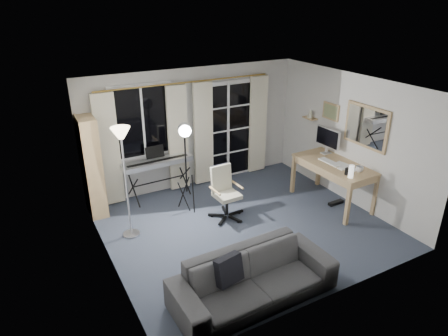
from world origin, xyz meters
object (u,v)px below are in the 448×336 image
Objects in this scene: studio_light at (185,141)px; desk at (334,168)px; sofa at (254,271)px; torchiere_lamp at (122,150)px; keyboard_piano at (158,163)px; mug at (360,168)px; office_chair at (224,187)px; bookshelf at (89,167)px; monitor at (328,138)px.

studio_light is 1.11× the size of desk.
desk is at bearing 27.85° from sofa.
torchiere_lamp is 1.38× the size of keyboard_piano.
torchiere_lamp is 0.86× the size of sofa.
studio_light reaches higher than mug.
office_chair is (1.65, -0.16, -0.95)m from torchiere_lamp.
bookshelf is 1.33× the size of keyboard_piano.
keyboard_piano is at bearing 146.18° from desk.
torchiere_lamp is 1.08× the size of studio_light.
keyboard_piano is 0.87× the size of desk.
mug is at bearing -29.27° from office_chair.
keyboard_piano is 0.79× the size of studio_light.
torchiere_lamp is 1.18m from studio_light.
office_chair is 7.00× the size of mug.
desk is 0.64m from monitor.
bookshelf reaches higher than monitor.
monitor is at bearing 32.75° from sofa.
studio_light is at bearing 150.25° from mug.
bookshelf is at bearing 159.50° from monitor.
studio_light is 12.79× the size of mug.
desk is (3.66, -0.73, -0.78)m from torchiere_lamp.
torchiere_lamp reaches higher than sofa.
office_chair is at bearing -58.64° from keyboard_piano.
desk is at bearing -18.21° from office_chair.
keyboard_piano is 3.26m from sofa.
studio_light reaches higher than desk.
monitor is (4.20, -1.42, 0.27)m from bookshelf.
keyboard_piano is 3.28m from monitor.
mug is (2.11, -1.07, 0.33)m from office_chair.
sofa is at bearing -75.71° from studio_light.
sofa is at bearing -110.93° from office_chair.
monitor reaches higher than desk.
torchiere_lamp is 3.82m from desk.
bookshelf is at bearing 144.40° from office_chair.
keyboard_piano is 1.02m from studio_light.
torchiere_lamp is 3.15× the size of monitor.
office_chair is 2.09m from desk.
keyboard_piano reaches higher than sofa.
monitor reaches higher than sofa.
desk is at bearing -34.24° from keyboard_piano.
bookshelf is 3.64m from sofa.
monitor is 0.99m from mug.
keyboard_piano is at bearing 49.32° from torchiere_lamp.
torchiere_lamp is 1.91m from office_chair.
keyboard_piano is 2.29× the size of monitor.
bookshelf is at bearing 153.15° from desk.
torchiere_lamp is at bearing 166.93° from desk.
keyboard_piano is at bearing 142.13° from mug.
monitor is (2.20, -0.12, 0.58)m from office_chair.
office_chair is (1.99, -1.30, -0.30)m from bookshelf.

